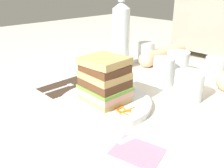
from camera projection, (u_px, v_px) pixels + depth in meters
The scene contains 32 objects.
ground_plane at pixel (106, 107), 0.65m from camera, with size 3.00×3.00×0.00m, color beige.
main_plate at pixel (104, 103), 0.65m from camera, with size 0.25×0.25×0.02m, color white.
sandwich at pixel (104, 80), 0.62m from camera, with size 0.12×0.11×0.12m.
carrot_shred_0 at pixel (89, 94), 0.68m from camera, with size 0.00×0.00×0.02m, color orange.
carrot_shred_1 at pixel (86, 94), 0.68m from camera, with size 0.00×0.00×0.03m, color orange.
carrot_shred_2 at pixel (83, 91), 0.70m from camera, with size 0.00×0.00×0.02m, color orange.
carrot_shred_3 at pixel (83, 92), 0.69m from camera, with size 0.00×0.00×0.02m, color orange.
carrot_shred_4 at pixel (81, 92), 0.70m from camera, with size 0.00×0.00×0.03m, color orange.
carrot_shred_5 at pixel (94, 92), 0.69m from camera, with size 0.00×0.00×0.02m, color orange.
carrot_shred_6 at pixel (92, 93), 0.69m from camera, with size 0.00×0.00×0.03m, color orange.
carrot_shred_7 at pixel (90, 90), 0.71m from camera, with size 0.00×0.00×0.03m, color orange.
carrot_shred_8 at pixel (87, 90), 0.71m from camera, with size 0.00×0.00×0.02m, color orange.
carrot_shred_9 at pixel (123, 113), 0.58m from camera, with size 0.00×0.00×0.03m, color orange.
carrot_shred_10 at pixel (122, 106), 0.61m from camera, with size 0.00×0.00×0.03m, color orange.
carrot_shred_11 at pixel (126, 110), 0.59m from camera, with size 0.00×0.00×0.03m, color orange.
carrot_shred_12 at pixel (118, 112), 0.59m from camera, with size 0.00×0.00×0.03m, color orange.
carrot_shred_13 at pixel (128, 110), 0.59m from camera, with size 0.00×0.00×0.02m, color orange.
carrot_shred_14 at pixel (130, 109), 0.60m from camera, with size 0.00×0.00×0.03m, color orange.
carrot_shred_15 at pixel (123, 109), 0.60m from camera, with size 0.00×0.00×0.03m, color orange.
carrot_shred_16 at pixel (120, 108), 0.60m from camera, with size 0.00×0.00×0.02m, color orange.
carrot_shred_17 at pixel (125, 111), 0.59m from camera, with size 0.00×0.00×0.03m, color orange.
napkin_dark at pixel (68, 85), 0.78m from camera, with size 0.10×0.18×0.00m, color #38281E.
fork at pixel (62, 86), 0.77m from camera, with size 0.02×0.17×0.00m.
knife at pixel (151, 129), 0.55m from camera, with size 0.04×0.20×0.00m.
juice_glass at pixel (188, 87), 0.68m from camera, with size 0.08×0.08×0.08m.
water_bottle at pixel (121, 35), 0.90m from camera, with size 0.07×0.07×0.29m.
empty_tumbler_0 at pixel (163, 72), 0.77m from camera, with size 0.07×0.07×0.09m, color silver.
empty_tumbler_1 at pixel (178, 64), 0.85m from camera, with size 0.08×0.08×0.09m, color silver.
empty_tumbler_2 at pixel (146, 53), 0.99m from camera, with size 0.07×0.07×0.09m, color silver.
empty_tumbler_3 at pixel (214, 70), 0.79m from camera, with size 0.06×0.06×0.09m, color silver.
side_plate at pixel (215, 139), 0.50m from camera, with size 0.19×0.19×0.02m, color white.
napkin_pink at pixel (137, 151), 0.48m from camera, with size 0.10×0.08×0.00m, color pink.
Camera 1 is at (0.42, -0.39, 0.31)m, focal length 38.28 mm.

